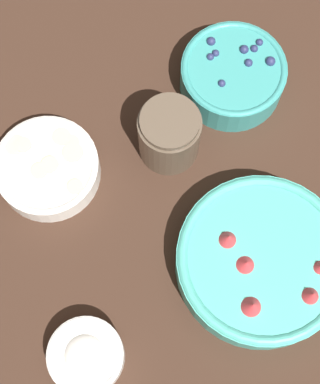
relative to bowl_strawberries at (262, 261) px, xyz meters
The scene contains 6 objects.
ground_plane 0.11m from the bowl_strawberries, 114.30° to the left, with size 4.00×4.00×0.00m, color #382319.
bowl_strawberries is the anchor object (origin of this frame).
bowl_blueberries 0.30m from the bowl_strawberries, 57.74° to the left, with size 0.17×0.17×0.07m.
bowl_bananas 0.35m from the bowl_strawberries, 117.05° to the left, with size 0.16×0.16×0.05m.
bowl_cream 0.29m from the bowl_strawberries, 169.50° to the left, with size 0.11×0.11×0.05m.
jar_chocolate 0.23m from the bowl_strawberries, 86.69° to the left, with size 0.10×0.10×0.11m.
Camera 1 is at (-0.18, -0.15, 0.96)m, focal length 60.00 mm.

